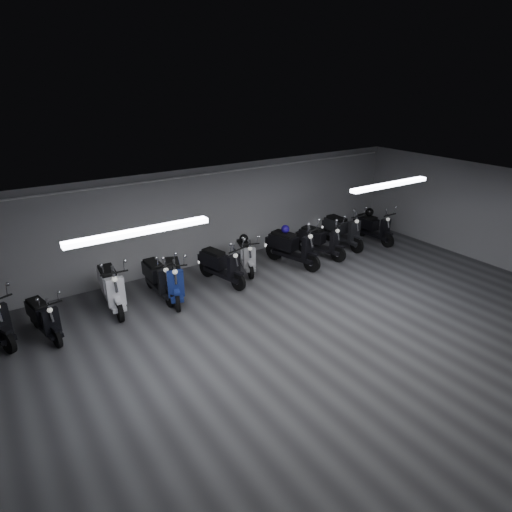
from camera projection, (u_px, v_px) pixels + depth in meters
floor at (313, 345)px, 8.87m from camera, size 14.00×10.00×0.01m
ceiling at (321, 213)px, 7.79m from camera, size 14.00×10.00×0.01m
back_wall at (199, 218)px, 12.19m from camera, size 14.00×0.01×2.80m
right_wall at (512, 221)px, 11.90m from camera, size 0.01×10.00×2.80m
fluor_strip_left at (140, 232)px, 7.06m from camera, size 2.40×0.18×0.08m
fluor_strip_right at (390, 185)px, 10.12m from camera, size 2.40×0.18×0.08m
conduit at (198, 175)px, 11.66m from camera, size 13.60×0.05×0.05m
scooter_1 at (43, 312)px, 8.93m from camera, size 0.86×1.68×1.20m
scooter_2 at (111, 280)px, 10.00m from camera, size 0.80×2.00×1.46m
scooter_3 at (158, 272)px, 10.57m from camera, size 0.62×1.81×1.35m
scooter_4 at (174, 273)px, 10.46m from camera, size 1.20×1.99×1.40m
scooter_5 at (221, 259)px, 11.28m from camera, size 1.01×1.92×1.36m
scooter_6 at (246, 250)px, 12.06m from camera, size 1.03×1.73×1.22m
scooter_7 at (293, 241)px, 12.33m from camera, size 1.19×2.12×1.50m
scooter_8 at (321, 235)px, 12.96m from camera, size 1.11×1.95×1.38m
scooter_9 at (343, 225)px, 13.75m from camera, size 0.70×1.97×1.45m
scooter_10 at (374, 223)px, 14.15m from camera, size 0.63×1.80×1.33m
helmet_0 at (369, 212)px, 14.23m from camera, size 0.28×0.28×0.28m
helmet_2 at (244, 238)px, 12.16m from camera, size 0.25×0.25×0.25m
helmet_3 at (285, 229)px, 12.38m from camera, size 0.24×0.24×0.24m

